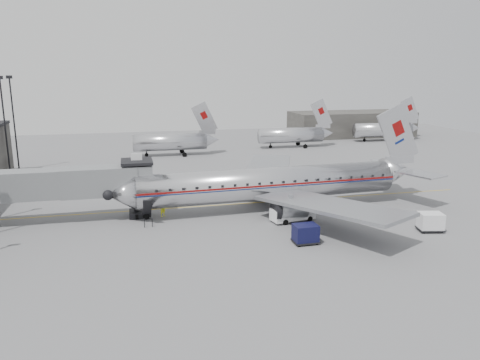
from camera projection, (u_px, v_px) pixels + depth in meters
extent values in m
plane|color=slate|center=(225.00, 220.00, 51.07)|extent=(160.00, 160.00, 0.00)
cube|color=#34312F|center=(351.00, 124.00, 117.48)|extent=(30.00, 12.00, 6.00)
cube|color=gold|center=(239.00, 204.00, 57.44)|extent=(60.00, 0.15, 0.01)
cube|color=slate|center=(10.00, 186.00, 48.47)|extent=(12.00, 2.80, 3.00)
cube|color=slate|center=(100.00, 181.00, 50.53)|extent=(8.00, 3.00, 3.10)
cube|color=slate|center=(138.00, 178.00, 51.82)|extent=(3.20, 3.60, 3.20)
cube|color=black|center=(137.00, 162.00, 51.39)|extent=(3.40, 3.80, 0.30)
cube|color=white|center=(136.00, 157.00, 51.28)|extent=(1.20, 0.15, 0.80)
cylinder|color=black|center=(136.00, 205.00, 52.03)|extent=(0.56, 0.56, 2.80)
cube|color=black|center=(137.00, 214.00, 52.27)|extent=(1.60, 2.20, 0.70)
cylinder|color=black|center=(137.00, 217.00, 51.34)|extent=(0.30, 0.60, 0.60)
cylinder|color=black|center=(136.00, 212.00, 53.23)|extent=(0.30, 0.60, 0.60)
cube|color=black|center=(147.00, 209.00, 50.09)|extent=(0.90, 3.20, 2.90)
cylinder|color=black|center=(5.00, 129.00, 69.59)|extent=(0.24, 0.24, 15.00)
cylinder|color=black|center=(14.00, 125.00, 75.27)|extent=(0.24, 0.24, 15.00)
cube|color=black|center=(9.00, 77.00, 73.56)|extent=(0.90, 0.25, 0.50)
cylinder|color=silver|center=(170.00, 142.00, 89.78)|extent=(14.00, 3.20, 3.20)
cube|color=silver|center=(204.00, 118.00, 90.34)|extent=(5.17, 0.26, 6.52)
cylinder|color=black|center=(147.00, 154.00, 89.23)|extent=(0.24, 0.24, 1.00)
cylinder|color=silver|center=(291.00, 135.00, 99.51)|extent=(14.00, 3.20, 3.20)
cube|color=silver|center=(321.00, 114.00, 100.07)|extent=(5.17, 0.26, 6.52)
cylinder|color=black|center=(271.00, 146.00, 98.96)|extent=(0.24, 0.24, 1.00)
cylinder|color=silver|center=(383.00, 130.00, 108.79)|extent=(14.00, 3.20, 3.20)
cube|color=silver|center=(410.00, 110.00, 109.34)|extent=(5.17, 0.26, 6.52)
cylinder|color=black|center=(364.00, 139.00, 108.24)|extent=(0.24, 0.24, 1.00)
cylinder|color=silver|center=(269.00, 184.00, 54.59)|extent=(30.83, 5.24, 3.78)
cone|color=silver|center=(121.00, 194.00, 49.97)|extent=(3.24, 3.93, 3.78)
cone|color=silver|center=(397.00, 172.00, 59.19)|extent=(4.26, 3.79, 3.60)
cube|color=maroon|center=(269.00, 182.00, 54.53)|extent=(30.83, 5.29, 0.18)
cube|color=#091957|center=(269.00, 184.00, 54.58)|extent=(30.83, 5.29, 0.10)
cube|color=silver|center=(398.00, 135.00, 58.04)|extent=(6.28, 0.60, 7.86)
cube|color=gray|center=(268.00, 169.00, 64.10)|extent=(11.18, 17.29, 1.21)
cube|color=gray|center=(329.00, 205.00, 46.89)|extent=(12.38, 17.14, 1.21)
cylinder|color=gray|center=(259.00, 186.00, 60.06)|extent=(3.58, 2.31, 2.15)
cylinder|color=gray|center=(291.00, 209.00, 50.11)|extent=(3.58, 2.31, 2.15)
cylinder|color=black|center=(146.00, 214.00, 51.22)|extent=(0.20, 0.20, 1.33)
cylinder|color=black|center=(277.00, 196.00, 58.16)|extent=(0.27, 0.27, 1.43)
cylinder|color=black|center=(277.00, 198.00, 58.22)|extent=(1.04, 0.41, 1.02)
cylinder|color=black|center=(294.00, 208.00, 53.19)|extent=(0.27, 0.27, 1.43)
cylinder|color=black|center=(294.00, 210.00, 53.25)|extent=(1.04, 0.41, 1.02)
cube|color=white|center=(298.00, 209.00, 50.77)|extent=(3.65, 2.44, 1.97)
cube|color=white|center=(279.00, 215.00, 49.94)|extent=(1.79, 2.02, 1.31)
cube|color=black|center=(279.00, 210.00, 49.81)|extent=(1.39, 1.77, 0.56)
cylinder|color=black|center=(285.00, 222.00, 49.43)|extent=(0.63, 0.34, 0.60)
cylinder|color=black|center=(278.00, 218.00, 50.94)|extent=(0.63, 0.34, 0.60)
cylinder|color=black|center=(310.00, 219.00, 50.60)|extent=(0.63, 0.34, 0.60)
cylinder|color=black|center=(302.00, 215.00, 52.11)|extent=(0.63, 0.34, 0.60)
cube|color=black|center=(305.00, 233.00, 44.01)|extent=(2.25, 1.71, 1.56)
cube|color=black|center=(305.00, 241.00, 44.20)|extent=(2.37, 1.82, 0.13)
cylinder|color=black|center=(299.00, 245.00, 43.36)|extent=(0.34, 0.14, 0.33)
cylinder|color=black|center=(317.00, 243.00, 43.80)|extent=(0.34, 0.14, 0.33)
cylinder|color=black|center=(294.00, 240.00, 44.62)|extent=(0.34, 0.14, 0.33)
cylinder|color=black|center=(311.00, 238.00, 45.06)|extent=(0.34, 0.14, 0.33)
cube|color=silver|center=(431.00, 221.00, 47.41)|extent=(2.62, 2.18, 1.61)
cube|color=black|center=(430.00, 229.00, 47.60)|extent=(2.75, 2.32, 0.14)
cylinder|color=black|center=(424.00, 232.00, 46.93)|extent=(0.37, 0.21, 0.34)
cylinder|color=black|center=(442.00, 232.00, 46.96)|extent=(0.37, 0.21, 0.34)
cylinder|color=black|center=(418.00, 227.00, 48.27)|extent=(0.37, 0.21, 0.34)
cylinder|color=black|center=(436.00, 227.00, 48.31)|extent=(0.37, 0.21, 0.34)
imported|color=yellow|center=(163.00, 208.00, 52.22)|extent=(0.86, 0.80, 1.97)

